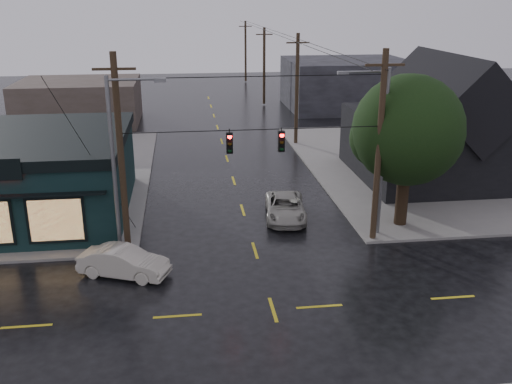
{
  "coord_description": "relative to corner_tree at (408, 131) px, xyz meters",
  "views": [
    {
      "loc": [
        -3.43,
        -20.86,
        12.48
      ],
      "look_at": [
        -0.11,
        4.73,
        3.65
      ],
      "focal_mm": 40.0,
      "sensor_mm": 36.0,
      "label": 1
    }
  ],
  "objects": [
    {
      "name": "span_signal_assembly",
      "position": [
        -8.62,
        -1.78,
        0.1
      ],
      "size": [
        13.0,
        0.48,
        1.23
      ],
      "color": "black",
      "rests_on": "ground"
    },
    {
      "name": "utility_pole_far_b",
      "position": [
        -2.22,
        39.72,
        -5.6
      ],
      "size": [
        2.0,
        0.32,
        9.15
      ],
      "primitive_type": null,
      "color": "black",
      "rests_on": "ground"
    },
    {
      "name": "streetlight_nw",
      "position": [
        -15.52,
        -2.48,
        -5.6
      ],
      "size": [
        5.4,
        0.3,
        9.15
      ],
      "primitive_type": null,
      "color": "slate",
      "rests_on": "ground"
    },
    {
      "name": "utility_pole_ne",
      "position": [
        -2.22,
        -1.78,
        -5.6
      ],
      "size": [
        2.0,
        0.32,
        10.15
      ],
      "primitive_type": null,
      "color": "black",
      "rests_on": "ground"
    },
    {
      "name": "bg_building_west",
      "position": [
        -22.72,
        31.72,
        -3.4
      ],
      "size": [
        12.0,
        10.0,
        4.4
      ],
      "primitive_type": "cube",
      "color": "#3E352D",
      "rests_on": "ground"
    },
    {
      "name": "utility_pole_nw",
      "position": [
        -15.22,
        -1.78,
        -5.6
      ],
      "size": [
        2.0,
        0.32,
        10.15
      ],
      "primitive_type": null,
      "color": "black",
      "rests_on": "ground"
    },
    {
      "name": "sidewalk_ne",
      "position": [
        11.28,
        11.72,
        -5.53
      ],
      "size": [
        28.0,
        28.0,
        0.15
      ],
      "primitive_type": "cube",
      "color": "gray",
      "rests_on": "ground"
    },
    {
      "name": "suv_silver",
      "position": [
        -6.34,
        2.01,
        -4.92
      ],
      "size": [
        2.84,
        5.17,
        1.37
      ],
      "primitive_type": "imported",
      "rotation": [
        0.0,
        0.0,
        -0.12
      ],
      "color": "gray",
      "rests_on": "ground"
    },
    {
      "name": "corner_tree",
      "position": [
        0.0,
        0.0,
        0.0
      ],
      "size": [
        6.12,
        6.12,
        8.54
      ],
      "color": "black",
      "rests_on": "ground"
    },
    {
      "name": "ground_plane",
      "position": [
        -8.72,
        -8.28,
        -5.6
      ],
      "size": [
        160.0,
        160.0,
        0.0
      ],
      "primitive_type": "plane",
      "color": "black"
    },
    {
      "name": "bg_building_east",
      "position": [
        7.28,
        36.72,
        -2.8
      ],
      "size": [
        14.0,
        12.0,
        5.6
      ],
      "primitive_type": "cube",
      "color": "black",
      "rests_on": "ground"
    },
    {
      "name": "streetlight_ne",
      "position": [
        -1.72,
        -1.08,
        -5.6
      ],
      "size": [
        5.4,
        0.3,
        9.15
      ],
      "primitive_type": null,
      "color": "slate",
      "rests_on": "ground"
    },
    {
      "name": "utility_pole_far_a",
      "position": [
        -2.22,
        19.72,
        -5.6
      ],
      "size": [
        2.0,
        0.32,
        9.65
      ],
      "primitive_type": null,
      "color": "black",
      "rests_on": "ground"
    },
    {
      "name": "sedan_cream",
      "position": [
        -15.19,
        -4.3,
        -4.9
      ],
      "size": [
        4.52,
        2.97,
        1.41
      ],
      "primitive_type": "imported",
      "rotation": [
        0.0,
        0.0,
        1.19
      ],
      "color": "beige",
      "rests_on": "ground"
    },
    {
      "name": "ne_building",
      "position": [
        6.28,
        8.72,
        -1.13
      ],
      "size": [
        12.6,
        11.6,
        8.75
      ],
      "color": "black",
      "rests_on": "ground"
    },
    {
      "name": "utility_pole_far_c",
      "position": [
        -2.22,
        59.72,
        -5.6
      ],
      "size": [
        2.0,
        0.32,
        9.15
      ],
      "primitive_type": null,
      "color": "black",
      "rests_on": "ground"
    }
  ]
}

